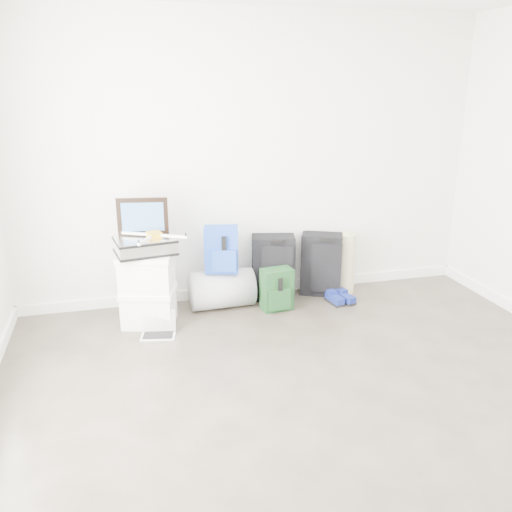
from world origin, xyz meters
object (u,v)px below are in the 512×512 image
object	(u,v)px
boxes_stack	(148,289)
briefcase	(145,246)
duffel_bag	(222,289)
large_suitcase	(274,267)
laptop	(158,329)
carry_on	(322,264)

from	to	relation	value
boxes_stack	briefcase	distance (m)	0.40
duffel_bag	large_suitcase	xyz separation A→B (m)	(0.54, 0.10, 0.14)
boxes_stack	laptop	size ratio (longest dim) A/B	2.03
briefcase	large_suitcase	world-z (taller)	briefcase
carry_on	duffel_bag	bearing A→B (deg)	-150.44
large_suitcase	briefcase	bearing A→B (deg)	-154.11
large_suitcase	laptop	distance (m)	1.33
briefcase	laptop	world-z (taller)	briefcase
duffel_bag	laptop	xyz separation A→B (m)	(-0.64, -0.45, -0.13)
briefcase	laptop	bearing A→B (deg)	-86.83
large_suitcase	duffel_bag	bearing A→B (deg)	-157.20
laptop	boxes_stack	bearing A→B (deg)	113.54
large_suitcase	carry_on	world-z (taller)	large_suitcase
boxes_stack	duffel_bag	xyz separation A→B (m)	(0.70, 0.20, -0.15)
duffel_bag	large_suitcase	distance (m)	0.57
briefcase	duffel_bag	size ratio (longest dim) A/B	0.82
briefcase	carry_on	world-z (taller)	briefcase
carry_on	boxes_stack	bearing A→B (deg)	-145.94
boxes_stack	briefcase	bearing A→B (deg)	0.00
carry_on	laptop	size ratio (longest dim) A/B	1.93
duffel_bag	laptop	bearing A→B (deg)	-146.54
large_suitcase	laptop	bearing A→B (deg)	-142.51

